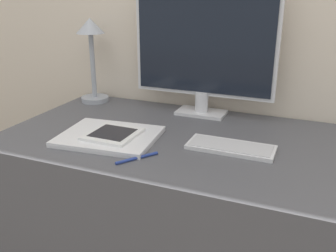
{
  "coord_description": "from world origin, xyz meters",
  "views": [
    {
      "loc": [
        0.38,
        -0.87,
        1.18
      ],
      "look_at": [
        -0.04,
        0.14,
        0.78
      ],
      "focal_mm": 40.0,
      "sensor_mm": 36.0,
      "label": 1
    }
  ],
  "objects_px": {
    "pen": "(137,158)",
    "laptop": "(109,136)",
    "ereader": "(113,134)",
    "keyboard": "(231,147)",
    "desk_lamp": "(91,47)",
    "monitor": "(204,45)"
  },
  "relations": [
    {
      "from": "monitor",
      "to": "desk_lamp",
      "type": "xyz_separation_m",
      "value": [
        -0.48,
        -0.01,
        -0.03
      ]
    },
    {
      "from": "pen",
      "to": "monitor",
      "type": "bearing_deg",
      "value": 84.62
    },
    {
      "from": "keyboard",
      "to": "desk_lamp",
      "type": "height_order",
      "value": "desk_lamp"
    },
    {
      "from": "desk_lamp",
      "to": "monitor",
      "type": "bearing_deg",
      "value": 1.23
    },
    {
      "from": "ereader",
      "to": "pen",
      "type": "relative_size",
      "value": 1.41
    },
    {
      "from": "laptop",
      "to": "ereader",
      "type": "xyz_separation_m",
      "value": [
        0.02,
        -0.0,
        0.01
      ]
    },
    {
      "from": "ereader",
      "to": "pen",
      "type": "bearing_deg",
      "value": -35.4
    },
    {
      "from": "ereader",
      "to": "keyboard",
      "type": "bearing_deg",
      "value": 11.32
    },
    {
      "from": "monitor",
      "to": "ereader",
      "type": "distance_m",
      "value": 0.48
    },
    {
      "from": "keyboard",
      "to": "pen",
      "type": "xyz_separation_m",
      "value": [
        -0.23,
        -0.17,
        -0.0
      ]
    },
    {
      "from": "keyboard",
      "to": "pen",
      "type": "bearing_deg",
      "value": -143.3
    },
    {
      "from": "keyboard",
      "to": "laptop",
      "type": "distance_m",
      "value": 0.39
    },
    {
      "from": "keyboard",
      "to": "monitor",
      "type": "bearing_deg",
      "value": 122.53
    },
    {
      "from": "monitor",
      "to": "keyboard",
      "type": "relative_size",
      "value": 2.05
    },
    {
      "from": "desk_lamp",
      "to": "pen",
      "type": "height_order",
      "value": "desk_lamp"
    },
    {
      "from": "monitor",
      "to": "pen",
      "type": "xyz_separation_m",
      "value": [
        -0.04,
        -0.47,
        -0.26
      ]
    },
    {
      "from": "laptop",
      "to": "ereader",
      "type": "height_order",
      "value": "ereader"
    },
    {
      "from": "laptop",
      "to": "desk_lamp",
      "type": "distance_m",
      "value": 0.51
    },
    {
      "from": "laptop",
      "to": "pen",
      "type": "height_order",
      "value": "laptop"
    },
    {
      "from": "pen",
      "to": "laptop",
      "type": "bearing_deg",
      "value": 146.39
    },
    {
      "from": "monitor",
      "to": "ereader",
      "type": "xyz_separation_m",
      "value": [
        -0.18,
        -0.37,
        -0.24
      ]
    },
    {
      "from": "monitor",
      "to": "ereader",
      "type": "relative_size",
      "value": 3.35
    }
  ]
}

